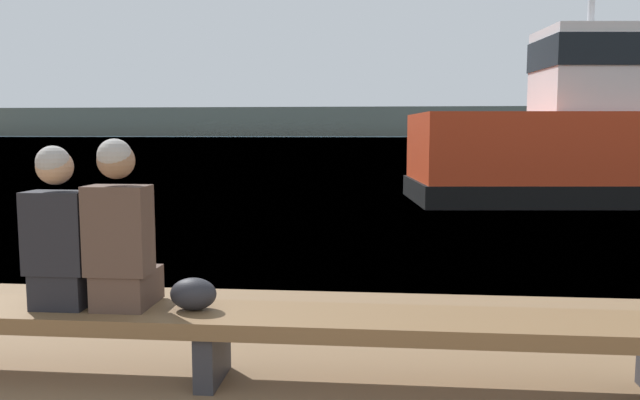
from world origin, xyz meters
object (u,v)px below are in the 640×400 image
Objects in this scene: bench_main at (212,324)px; tugboat_red at (583,147)px; person_right at (121,234)px; person_left at (61,237)px; shopping_bag at (193,294)px.

bench_main is 0.78× the size of tugboat_red.
tugboat_red reaches higher than person_right.
person_left is 0.96× the size of person_right.
shopping_bag is at bearing 170.83° from bench_main.
person_left is 12.15m from tugboat_red.
bench_main is 1.07m from person_left.
shopping_bag is at bearing 0.87° from person_right.
person_left is 3.51× the size of shopping_bag.
person_left reaches higher than shopping_bag.
tugboat_red is at bearing 62.61° from bench_main.
person_right is (0.38, -0.00, 0.02)m from person_left.
person_left reaches higher than bench_main.
shopping_bag is at bearing 0.35° from person_left.
shopping_bag reaches higher than bench_main.
person_right is at bearing 178.73° from bench_main.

